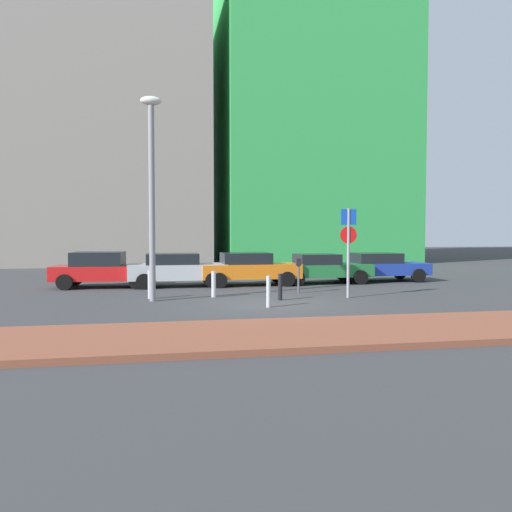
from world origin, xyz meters
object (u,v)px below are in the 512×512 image
street_lamp (152,181)px  traffic_bollard_mid (150,284)px  parked_car_orange (249,268)px  traffic_bollard_edge (214,284)px  traffic_bollard_far (268,292)px  parked_car_blue (378,266)px  parking_meter (299,271)px  parked_car_green (321,268)px  traffic_bollard_near (280,287)px  parked_car_silver (177,269)px  parking_sign_post (348,242)px  parked_car_red (103,269)px

street_lamp → traffic_bollard_mid: (-0.09, 0.66, -3.52)m
parked_car_orange → traffic_bollard_edge: (-1.95, -3.87, -0.28)m
traffic_bollard_far → traffic_bollard_edge: (-1.40, 2.76, -0.02)m
parked_car_blue → parking_meter: size_ratio=3.38×
parked_car_green → traffic_bollard_near: (-3.19, -5.29, -0.25)m
traffic_bollard_mid → parked_car_green: bearing=28.2°
parked_car_orange → parked_car_silver: bearing=-179.9°
traffic_bollard_far → parking_meter: bearing=60.7°
parked_car_silver → traffic_bollard_edge: 4.05m
parked_car_blue → parking_meter: parked_car_blue is taller
traffic_bollard_edge → parking_sign_post: bearing=-12.8°
parking_sign_post → street_lamp: street_lamp is taller
parking_meter → traffic_bollard_mid: bearing=-173.8°
parked_car_green → street_lamp: size_ratio=0.64×
parked_car_silver → parking_meter: (4.48, -3.25, 0.11)m
parked_car_blue → traffic_bollard_far: (-6.89, -7.28, -0.23)m
parked_car_orange → parked_car_green: 3.38m
parked_car_orange → parked_car_green: (3.38, 0.18, -0.05)m
parked_car_silver → parking_sign_post: bearing=-40.2°
parked_car_orange → traffic_bollard_edge: size_ratio=4.65×
traffic_bollard_near → traffic_bollard_far: 1.70m
parked_car_silver → street_lamp: bearing=-101.8°
parking_meter → traffic_bollard_near: size_ratio=1.46×
traffic_bollard_near → traffic_bollard_far: size_ratio=0.94×
parked_car_blue → traffic_bollard_edge: (-8.30, -4.52, -0.25)m
parking_sign_post → traffic_bollard_near: 2.94m
parked_car_red → traffic_bollard_far: (5.64, -6.90, -0.29)m
traffic_bollard_near → traffic_bollard_far: bearing=-115.7°
traffic_bollard_edge → parked_car_silver: bearing=106.9°
parked_car_blue → parking_meter: 6.34m
parked_car_green → parking_meter: (-2.04, -3.44, 0.16)m
parked_car_green → traffic_bollard_mid: size_ratio=4.34×
parked_car_silver → parking_sign_post: (5.82, -4.92, 1.23)m
parked_car_red → parked_car_blue: 12.53m
parking_sign_post → traffic_bollard_near: (-2.50, -0.18, -1.53)m
traffic_bollard_edge → parked_car_orange: bearing=63.2°
parking_sign_post → street_lamp: bearing=176.5°
parked_car_silver → traffic_bollard_near: size_ratio=4.54×
parked_car_red → parked_car_green: 9.57m
parked_car_orange → parked_car_green: bearing=3.1°
parked_car_red → traffic_bollard_far: 8.92m
parked_car_red → traffic_bollard_far: bearing=-50.8°
parking_sign_post → traffic_bollard_edge: size_ratio=3.39×
parked_car_green → street_lamp: street_lamp is taller
parked_car_green → traffic_bollard_mid: parked_car_green is taller
parked_car_green → traffic_bollard_edge: parked_car_green is taller
parking_sign_post → parked_car_green: bearing=82.3°
parked_car_orange → traffic_bollard_far: parked_car_orange is taller
parking_sign_post → parking_meter: size_ratio=2.38×
traffic_bollard_far → parked_car_red: bearing=129.2°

